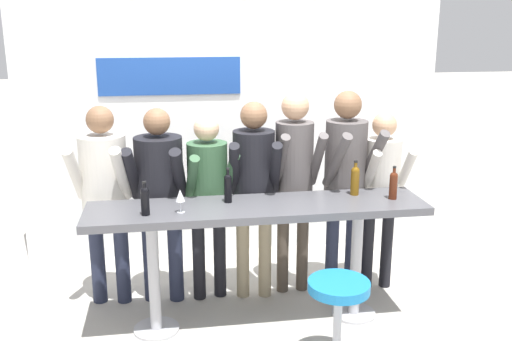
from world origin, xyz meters
The scene contains 16 objects.
ground_plane centered at (0.00, 0.00, 0.00)m, with size 40.00×40.00×0.00m, color #B2ADA3.
back_wall centered at (-0.01, 1.57, 1.36)m, with size 4.22×0.12×2.72m.
tasting_table centered at (0.00, 0.00, 0.86)m, with size 2.62×0.57×1.01m.
bar_stool centered at (0.46, -0.67, 0.44)m, with size 0.45×0.45×0.65m.
person_far_left centered at (-1.20, 0.54, 1.06)m, with size 0.51×0.60×1.72m.
person_left centered at (-0.75, 0.51, 1.04)m, with size 0.53×0.62×1.69m.
person_center_left centered at (-0.35, 0.50, 1.01)m, with size 0.45×0.55×1.62m.
person_center centered at (0.04, 0.46, 1.08)m, with size 0.46×0.57×1.74m.
person_center_right centered at (0.40, 0.51, 1.13)m, with size 0.40×0.54×1.80m.
person_right centered at (0.84, 0.46, 1.13)m, with size 0.49×0.61×1.81m.
person_far_right centered at (1.17, 0.46, 1.01)m, with size 0.39×0.50×1.62m.
wine_bottle_0 centered at (1.08, -0.02, 1.13)m, with size 0.06×0.06×0.27m.
wine_bottle_1 centered at (-0.22, 0.10, 1.13)m, with size 0.06×0.06×0.28m.
wine_bottle_2 centered at (-0.84, -0.10, 1.13)m, with size 0.06×0.06×0.26m.
wine_bottle_3 centered at (0.82, 0.13, 1.14)m, with size 0.07×0.07×0.28m.
wine_glass_0 centered at (-0.59, -0.09, 1.13)m, with size 0.07×0.07×0.18m.
Camera 1 is at (-0.66, -4.11, 2.40)m, focal length 40.00 mm.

